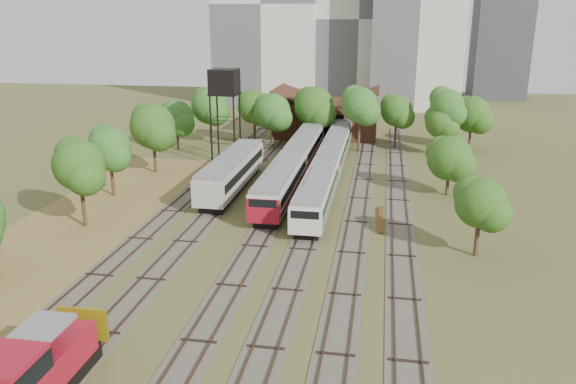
% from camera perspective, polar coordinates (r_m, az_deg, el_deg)
% --- Properties ---
extents(ground, '(240.00, 240.00, 0.00)m').
position_cam_1_polar(ground, '(37.12, -4.03, -11.92)').
color(ground, '#475123').
rests_on(ground, ground).
extents(dry_grass_patch, '(14.00, 60.00, 0.04)m').
position_cam_1_polar(dry_grass_patch, '(50.55, -22.11, -5.03)').
color(dry_grass_patch, brown).
rests_on(dry_grass_patch, ground).
extents(tracks, '(24.60, 80.00, 0.19)m').
position_cam_1_polar(tracks, '(59.89, 0.95, -0.31)').
color(tracks, '#4C473D').
rests_on(tracks, ground).
extents(railcar_red_set, '(2.98, 34.58, 3.68)m').
position_cam_1_polar(railcar_red_set, '(65.27, 0.60, 2.90)').
color(railcar_red_set, black).
rests_on(railcar_red_set, ground).
extents(railcar_green_set, '(2.86, 52.08, 3.53)m').
position_cam_1_polar(railcar_green_set, '(71.27, 4.64, 4.01)').
color(railcar_green_set, black).
rests_on(railcar_green_set, ground).
extents(railcar_rear, '(2.73, 16.08, 3.37)m').
position_cam_1_polar(railcar_rear, '(91.72, 3.32, 6.93)').
color(railcar_rear, black).
rests_on(railcar_rear, ground).
extents(shunter_locomotive, '(2.99, 8.10, 3.91)m').
position_cam_1_polar(shunter_locomotive, '(30.58, -24.75, -16.40)').
color(shunter_locomotive, black).
rests_on(shunter_locomotive, ground).
extents(old_grey_coach, '(3.15, 18.00, 3.90)m').
position_cam_1_polar(old_grey_coach, '(61.47, -5.71, 2.09)').
color(old_grey_coach, black).
rests_on(old_grey_coach, ground).
extents(water_tower, '(3.50, 3.50, 12.10)m').
position_cam_1_polar(water_tower, '(71.90, -6.48, 10.82)').
color(water_tower, black).
rests_on(water_tower, ground).
extents(rail_pile_far, '(0.45, 7.16, 0.23)m').
position_cam_1_polar(rail_pile_far, '(53.21, 9.38, -2.74)').
color(rail_pile_far, brown).
rests_on(rail_pile_far, ground).
extents(maintenance_shed, '(16.45, 11.55, 7.58)m').
position_cam_1_polar(maintenance_shed, '(91.15, 3.94, 7.58)').
color(maintenance_shed, '#391F14').
rests_on(maintenance_shed, ground).
extents(tree_band_left, '(8.07, 55.68, 8.43)m').
position_cam_1_polar(tree_band_left, '(58.17, -19.50, 3.18)').
color(tree_band_left, '#382616').
rests_on(tree_band_left, ground).
extents(tree_band_far, '(43.46, 8.79, 9.08)m').
position_cam_1_polar(tree_band_far, '(82.12, 3.97, 8.46)').
color(tree_band_far, '#382616').
rests_on(tree_band_far, ground).
extents(tree_band_right, '(5.22, 38.94, 6.75)m').
position_cam_1_polar(tree_band_right, '(63.00, 16.32, 3.89)').
color(tree_band_right, '#382616').
rests_on(tree_band_right, ground).
extents(tower_left, '(22.00, 16.00, 42.00)m').
position_cam_1_polar(tower_left, '(129.14, -2.02, 18.47)').
color(tower_left, beige).
rests_on(tower_left, ground).
extents(tower_centre, '(20.00, 18.00, 36.00)m').
position_cam_1_polar(tower_centre, '(131.60, 7.41, 17.02)').
color(tower_centre, beige).
rests_on(tower_centre, ground).
extents(tower_far_right, '(12.00, 12.00, 28.00)m').
position_cam_1_polar(tower_far_right, '(143.90, 20.80, 14.49)').
color(tower_far_right, '#3B3F43').
rests_on(tower_far_right, ground).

